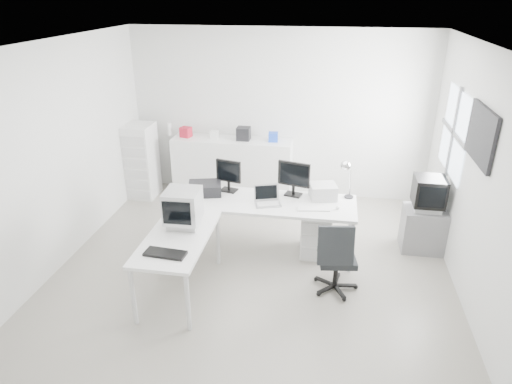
% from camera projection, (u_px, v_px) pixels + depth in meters
% --- Properties ---
extents(floor, '(5.00, 5.00, 0.01)m').
position_uv_depth(floor, '(253.00, 268.00, 5.95)').
color(floor, '#B4AEA2').
rests_on(floor, ground).
extents(ceiling, '(5.00, 5.00, 0.01)m').
position_uv_depth(ceiling, '(253.00, 44.00, 4.81)').
color(ceiling, white).
rests_on(ceiling, back_wall).
extents(back_wall, '(5.00, 0.02, 2.80)m').
position_uv_depth(back_wall, '(279.00, 115.00, 7.63)').
color(back_wall, silver).
rests_on(back_wall, floor).
extents(left_wall, '(0.02, 5.00, 2.80)m').
position_uv_depth(left_wall, '(58.00, 156.00, 5.76)').
color(left_wall, silver).
rests_on(left_wall, floor).
extents(right_wall, '(0.02, 5.00, 2.80)m').
position_uv_depth(right_wall, '(477.00, 182.00, 5.00)').
color(right_wall, silver).
rests_on(right_wall, floor).
extents(window, '(0.02, 1.20, 1.10)m').
position_uv_depth(window, '(454.00, 133.00, 6.00)').
color(window, white).
rests_on(window, right_wall).
extents(wall_picture, '(0.04, 0.90, 0.60)m').
position_uv_depth(wall_picture, '(481.00, 135.00, 4.89)').
color(wall_picture, black).
rests_on(wall_picture, right_wall).
extents(main_desk, '(2.40, 0.80, 0.75)m').
position_uv_depth(main_desk, '(265.00, 226.00, 6.22)').
color(main_desk, silver).
rests_on(main_desk, floor).
extents(side_desk, '(0.70, 1.40, 0.75)m').
position_uv_depth(side_desk, '(180.00, 264.00, 5.36)').
color(side_desk, silver).
rests_on(side_desk, floor).
extents(drawer_pedestal, '(0.40, 0.50, 0.60)m').
position_uv_depth(drawer_pedestal, '(316.00, 233.00, 6.19)').
color(drawer_pedestal, silver).
rests_on(drawer_pedestal, floor).
extents(inkjet_printer, '(0.51, 0.44, 0.16)m').
position_uv_depth(inkjet_printer, '(205.00, 188.00, 6.25)').
color(inkjet_printer, black).
rests_on(inkjet_printer, main_desk).
extents(lcd_monitor_small, '(0.40, 0.29, 0.45)m').
position_uv_depth(lcd_monitor_small, '(229.00, 176.00, 6.28)').
color(lcd_monitor_small, black).
rests_on(lcd_monitor_small, main_desk).
extents(lcd_monitor_large, '(0.48, 0.28, 0.46)m').
position_uv_depth(lcd_monitor_large, '(294.00, 179.00, 6.14)').
color(lcd_monitor_large, black).
rests_on(lcd_monitor_large, main_desk).
extents(laptop, '(0.45, 0.46, 0.24)m').
position_uv_depth(laptop, '(268.00, 196.00, 5.92)').
color(laptop, '#B7B7BA').
rests_on(laptop, main_desk).
extents(white_keyboard, '(0.42, 0.18, 0.02)m').
position_uv_depth(white_keyboard, '(314.00, 209.00, 5.83)').
color(white_keyboard, silver).
rests_on(white_keyboard, main_desk).
extents(white_mouse, '(0.05, 0.05, 0.05)m').
position_uv_depth(white_mouse, '(338.00, 208.00, 5.82)').
color(white_mouse, silver).
rests_on(white_mouse, main_desk).
extents(laser_printer, '(0.40, 0.37, 0.20)m').
position_uv_depth(laser_printer, '(323.00, 191.00, 6.11)').
color(laser_printer, '#BBBBBB').
rests_on(laser_printer, main_desk).
extents(desk_lamp, '(0.19, 0.19, 0.48)m').
position_uv_depth(desk_lamp, '(350.00, 181.00, 6.07)').
color(desk_lamp, silver).
rests_on(desk_lamp, main_desk).
extents(crt_monitor, '(0.41, 0.41, 0.45)m').
position_uv_depth(crt_monitor, '(183.00, 209.00, 5.34)').
color(crt_monitor, '#B7B7BA').
rests_on(crt_monitor, side_desk).
extents(black_keyboard, '(0.46, 0.21, 0.03)m').
position_uv_depth(black_keyboard, '(165.00, 253.00, 4.84)').
color(black_keyboard, black).
rests_on(black_keyboard, side_desk).
extents(office_chair, '(0.63, 0.63, 0.96)m').
position_uv_depth(office_chair, '(337.00, 255.00, 5.35)').
color(office_chair, '#232427').
rests_on(office_chair, floor).
extents(tv_cabinet, '(0.56, 0.46, 0.61)m').
position_uv_depth(tv_cabinet, '(423.00, 229.00, 6.28)').
color(tv_cabinet, slate).
rests_on(tv_cabinet, floor).
extents(crt_tv, '(0.50, 0.48, 0.45)m').
position_uv_depth(crt_tv, '(429.00, 194.00, 6.07)').
color(crt_tv, black).
rests_on(crt_tv, tv_cabinet).
extents(sideboard, '(2.03, 0.51, 1.02)m').
position_uv_depth(sideboard, '(233.00, 167.00, 7.87)').
color(sideboard, silver).
rests_on(sideboard, floor).
extents(clutter_box_a, '(0.20, 0.19, 0.17)m').
position_uv_depth(clutter_box_a, '(186.00, 132.00, 7.75)').
color(clutter_box_a, '#AF192C').
rests_on(clutter_box_a, sideboard).
extents(clutter_box_b, '(0.13, 0.11, 0.13)m').
position_uv_depth(clutter_box_b, '(214.00, 135.00, 7.68)').
color(clutter_box_b, silver).
rests_on(clutter_box_b, sideboard).
extents(clutter_box_c, '(0.22, 0.20, 0.22)m').
position_uv_depth(clutter_box_c, '(243.00, 134.00, 7.59)').
color(clutter_box_c, black).
rests_on(clutter_box_c, sideboard).
extents(clutter_box_d, '(0.17, 0.15, 0.15)m').
position_uv_depth(clutter_box_d, '(273.00, 137.00, 7.53)').
color(clutter_box_d, '#1A42BB').
rests_on(clutter_box_d, sideboard).
extents(clutter_bottle, '(0.07, 0.07, 0.22)m').
position_uv_depth(clutter_bottle, '(170.00, 129.00, 7.82)').
color(clutter_bottle, silver).
rests_on(clutter_bottle, sideboard).
extents(filing_cabinet, '(0.45, 0.53, 1.27)m').
position_uv_depth(filing_cabinet, '(142.00, 161.00, 7.80)').
color(filing_cabinet, silver).
rests_on(filing_cabinet, floor).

